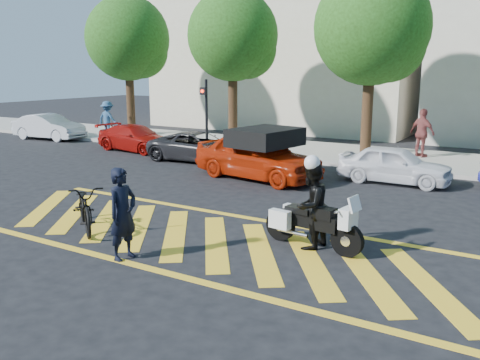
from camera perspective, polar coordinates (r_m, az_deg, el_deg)
The scene contains 19 objects.
ground at distance 11.33m, azimuth -4.85°, elevation -6.48°, with size 90.00×90.00×0.00m, color black.
sidewalk at distance 21.90m, azimuth 13.83°, elevation 2.64°, with size 60.00×5.00×0.15m, color #9E998E.
crosswalk at distance 11.35m, azimuth -5.01°, elevation -6.43°, with size 12.33×4.00×0.01m.
building_left at distance 32.96m, azimuth 5.41°, elevation 14.70°, with size 16.00×8.00×10.00m, color beige.
tree_far_left at distance 28.28m, azimuth -12.20°, elevation 14.96°, with size 4.40×4.40×7.41m.
tree_left at distance 24.34m, azimuth -0.49°, elevation 15.56°, with size 4.20×4.20×7.26m.
tree_center at distance 21.68m, azimuth 14.93°, elevation 15.82°, with size 4.60×4.60×7.56m.
signal_pole at distance 22.49m, azimuth -3.88°, elevation 7.95°, with size 0.28×0.43×3.20m.
officer_bike at distance 10.08m, azimuth -13.03°, elevation -3.73°, with size 0.66×0.44×1.82m, color black.
bicycle at distance 12.23m, azimuth -17.01°, elevation -2.86°, with size 0.73×2.10×1.10m, color black.
police_motorcycle at distance 10.63m, azimuth 7.98°, elevation -4.75°, with size 2.27×0.82×1.00m.
officer_moto at distance 10.53m, azimuth 7.95°, elevation -2.87°, with size 0.88×0.68×1.81m, color black.
red_convertible at distance 17.09m, azimuth 1.99°, elevation 2.72°, with size 1.84×4.59×1.56m, color #A92207.
parked_far_left at distance 28.60m, azimuth -20.66°, elevation 5.60°, with size 1.39×3.99×1.31m, color #B2B4BA.
parked_left at distance 23.48m, azimuth -11.62°, elevation 4.64°, with size 1.63×4.01×1.16m, color #910D08.
parked_mid_left at distance 20.49m, azimuth -4.62°, elevation 3.74°, with size 1.93×4.18×1.16m, color black.
parked_mid_right at distance 17.22m, azimuth 16.97°, elevation 1.68°, with size 1.44×3.59×1.22m, color white.
pedestrian_left at distance 27.72m, azimuth -14.62°, elevation 6.67°, with size 1.19×0.69×1.85m, color #2B5077.
pedestrian_right at distance 21.73m, azimuth 19.78°, elevation 4.99°, with size 1.14×0.48×1.95m, color brown.
Camera 1 is at (6.31, -8.66, 3.66)m, focal length 38.00 mm.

